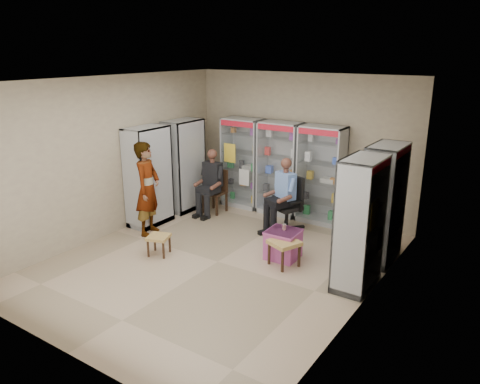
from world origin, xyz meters
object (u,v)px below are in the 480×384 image
Objects in this scene: seated_shopkeeper at (286,198)px; woven_stool_b at (159,245)px; wooden_chair at (215,191)px; cabinet_left_far at (184,166)px; office_chair at (287,204)px; pink_trunk at (283,244)px; cabinet_back_left at (243,163)px; cabinet_left_near at (148,177)px; woven_stool_a at (284,253)px; cabinet_right_far at (383,204)px; cabinet_back_mid at (280,169)px; standing_man at (148,189)px; cabinet_back_right at (321,175)px; cabinet_right_near at (360,224)px.

woven_stool_b is at bearing -97.82° from seated_shopkeeper.
cabinet_left_far is at bearing -163.61° from wooden_chair.
office_chair is 2.11× the size of pink_trunk.
pink_trunk is (2.14, -1.98, -0.75)m from cabinet_back_left.
woven_stool_a is at bearing 86.53° from cabinet_left_near.
cabinet_right_far is 4.54× the size of woven_stool_a.
cabinet_back_mid is 2.82m from cabinet_right_far.
cabinet_left_far is 2.58m from woven_stool_b.
seated_shopkeeper is at bearing 117.71° from woven_stool_a.
pink_trunk is at bearing -99.57° from standing_man.
cabinet_back_mid is 1.83× the size of office_chair.
cabinet_back_right is at bearing 55.27° from cabinet_right_far.
cabinet_back_mid is 1.10× the size of standing_man.
cabinet_left_near is (0.00, -1.10, 0.00)m from cabinet_left_far.
cabinet_back_mid is 2.77m from cabinet_left_near.
cabinet_right_far is at bearing 15.78° from seated_shopkeeper.
woven_stool_a is at bearing -80.00° from cabinet_back_right.
cabinet_left_far reaches higher than woven_stool_b.
office_chair is 3.09× the size of woven_stool_b.
standing_man is (-2.15, -1.55, 0.21)m from seated_shopkeeper.
standing_man is at bearing 107.60° from cabinet_right_far.
cabinet_left_near reaches higher than office_chair.
cabinet_right_far is (2.58, -1.13, 0.00)m from cabinet_back_mid.
cabinet_right_far reaches higher than standing_man.
cabinet_right_near reaches higher than woven_stool_b.
office_chair is 2.48× the size of woven_stool_a.
cabinet_left_far is 1.55m from standing_man.
cabinet_left_near is at bearing 101.41° from cabinet_right_far.
seated_shopkeeper is at bearing -73.21° from standing_man.
pink_trunk is at bearing -41.19° from office_chair.
standing_man is (-0.84, 0.63, 0.73)m from woven_stool_b.
cabinet_left_far is at bearing 73.75° from cabinet_right_near.
cabinet_right_far is (1.63, -1.13, 0.00)m from cabinet_back_right.
cabinet_back_left is 5.65× the size of woven_stool_b.
woven_stool_a is (1.34, -2.23, -0.78)m from cabinet_back_mid.
wooden_chair is 2.41m from woven_stool_b.
woven_stool_a is at bearing 89.78° from cabinet_right_near.
cabinet_right_far is 1.99m from seated_shopkeeper.
cabinet_back_left is at bearing 180.00° from cabinet_back_mid.
cabinet_left_far and cabinet_left_near have the same top height.
cabinet_back_left is 1.44× the size of seated_shopkeeper.
cabinet_right_near reaches higher than wooden_chair.
cabinet_back_mid is (0.95, 0.00, 0.00)m from cabinet_back_left.
seated_shopkeeper is at bearing -28.96° from cabinet_back_left.
cabinet_back_mid is 2.13× the size of wooden_chair.
cabinet_left_far is at bearing -5.48° from standing_man.
cabinet_right_far is 1.83m from woven_stool_a.
cabinet_back_left reaches higher than standing_man.
cabinet_back_right reaches higher than standing_man.
seated_shopkeeper is (-1.95, 0.25, -0.30)m from cabinet_right_far.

